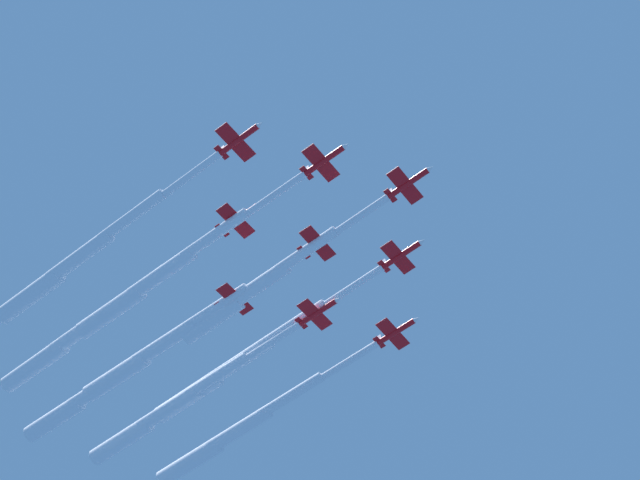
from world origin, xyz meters
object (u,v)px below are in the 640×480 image
Objects in this scene: jet_lead at (259,285)px; jet_starboard_mid at (239,430)px; jet_port_inner at (239,362)px; jet_port_outer at (79,258)px; jet_starboard_inner at (161,275)px; jet_port_mid at (165,343)px; jet_trail_starboard at (98,389)px; jet_starboard_outer at (168,409)px; jet_trail_port at (83,330)px.

jet_lead is 0.90× the size of jet_starboard_mid.
jet_port_inner is 37.81m from jet_port_outer.
jet_starboard_inner is (15.08, -19.67, -1.48)m from jet_port_inner.
jet_starboard_mid is (-29.58, 24.03, -0.47)m from jet_starboard_inner.
jet_port_mid is 1.05× the size of jet_trail_starboard.
jet_starboard_outer is (-14.45, -10.58, -1.40)m from jet_port_inner.
jet_trail_port is at bearing -27.99° from jet_trail_starboard.
jet_trail_port reaches higher than jet_port_mid.
jet_port_mid is at bearing 122.41° from jet_port_outer.
jet_trail_port is 12.94m from jet_trail_starboard.
jet_starboard_outer is 0.96× the size of jet_trail_port.
jet_port_inner is at bearing 62.23° from jet_trail_starboard.
jet_port_inner is at bearing 36.20° from jet_starboard_outer.
jet_port_inner is at bearing 127.48° from jet_starboard_inner.
jet_port_mid is at bearing -51.45° from jet_starboard_mid.
jet_trail_port is (-21.11, -29.71, 1.44)m from jet_lead.
jet_trail_port is at bearing -70.45° from jet_starboard_mid.
jet_trail_port reaches higher than jet_lead.
jet_port_inner reaches higher than jet_starboard_outer.
jet_port_inner is at bearing 111.37° from jet_port_outer.
jet_port_inner is 1.03× the size of jet_starboard_inner.
jet_starboard_mid is 14.95m from jet_starboard_outer.
jet_trail_port is (12.56, -20.59, 0.44)m from jet_starboard_outer.
jet_lead is 0.89× the size of jet_port_inner.
jet_port_mid is at bearing 79.48° from jet_trail_port.
jet_lead is at bearing -4.35° from jet_port_inner.
jet_starboard_mid is (-33.72, 5.82, 0.45)m from jet_lead.
jet_trail_starboard is (-14.31, -9.95, -0.25)m from jet_port_mid.
jet_port_outer is 16.18m from jet_trail_port.
jet_port_outer reaches higher than jet_port_mid.
jet_port_inner reaches higher than jet_lead.
jet_port_mid is 0.96× the size of jet_port_outer.
jet_starboard_outer reaches higher than jet_trail_starboard.
jet_starboard_inner reaches higher than jet_port_outer.
jet_lead is 22.75m from jet_port_mid.
jet_port_inner is 15.39m from jet_port_mid.
jet_trail_port is 1.11× the size of jet_trail_starboard.
jet_lead is at bearing 80.82° from jet_port_outer.
jet_starboard_inner is at bearing 34.13° from jet_trail_port.
jet_starboard_outer is at bearing -164.85° from jet_lead.
jet_port_inner is 28.52m from jet_trail_starboard.
jet_starboard_mid is 1.00× the size of jet_port_outer.
jet_port_mid is 0.99× the size of jet_starboard_outer.
jet_lead is at bearing 36.12° from jet_trail_starboard.
jet_starboard_inner is at bearing 85.17° from jet_port_outer.
jet_trail_starboard is at bearing -87.53° from jet_starboard_mid.
jet_trail_port is at bearing -125.39° from jet_lead.
jet_trail_starboard is (-11.34, 6.03, -1.55)m from jet_trail_port.
jet_starboard_outer reaches higher than jet_port_outer.
jet_port_inner is 31.24m from jet_trail_port.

